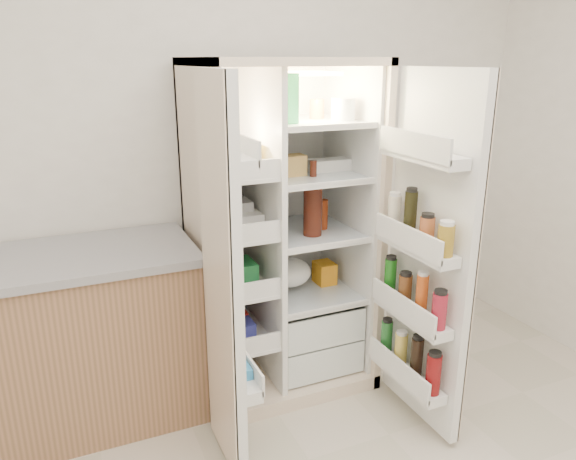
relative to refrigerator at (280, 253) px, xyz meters
name	(u,v)px	position (x,y,z in m)	size (l,w,h in m)	color
wall_back	(227,140)	(-0.18, 0.35, 0.60)	(4.00, 0.02, 2.70)	white
refrigerator	(280,253)	(0.00, 0.00, 0.00)	(0.92, 0.70, 1.80)	beige
freezer_door	(223,283)	(-0.51, -0.60, 0.15)	(0.15, 0.40, 1.72)	white
fridge_door	(427,262)	(0.47, -0.69, 0.12)	(0.17, 0.58, 1.72)	white
kitchen_counter	(72,340)	(-1.13, 0.00, -0.29)	(1.24, 0.66, 0.90)	#996B4C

